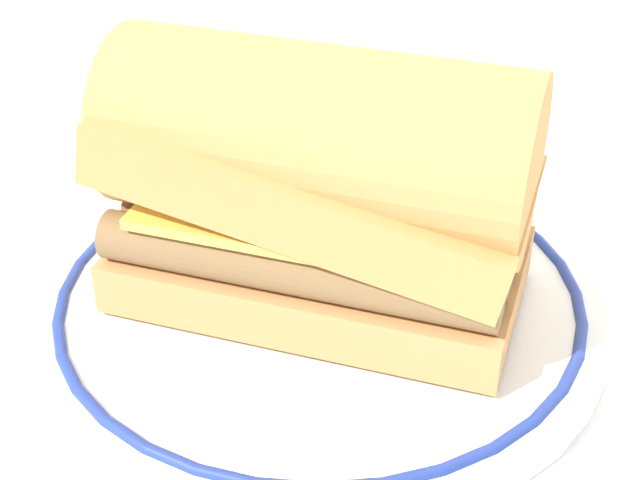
{
  "coord_description": "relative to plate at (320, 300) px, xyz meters",
  "views": [
    {
      "loc": [
        0.2,
        -0.31,
        0.31
      ],
      "look_at": [
        -0.02,
        0.03,
        0.04
      ],
      "focal_mm": 54.93,
      "sensor_mm": 36.0,
      "label": 1
    }
  ],
  "objects": [
    {
      "name": "ground_plane",
      "position": [
        0.02,
        -0.03,
        -0.01
      ],
      "size": [
        1.5,
        1.5,
        0.0
      ],
      "primitive_type": "plane",
      "color": "white"
    },
    {
      "name": "sausage_sandwich",
      "position": [
        -0.0,
        0.0,
        0.07
      ],
      "size": [
        0.22,
        0.15,
        0.13
      ],
      "rotation": [
        0.0,
        0.0,
        0.27
      ],
      "color": "tan",
      "rests_on": "plate"
    },
    {
      "name": "plate",
      "position": [
        0.0,
        0.0,
        0.0
      ],
      "size": [
        0.29,
        0.29,
        0.01
      ],
      "color": "white",
      "rests_on": "ground_plane"
    }
  ]
}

